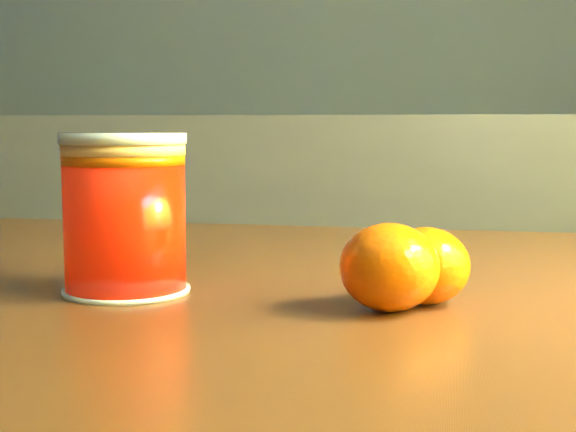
# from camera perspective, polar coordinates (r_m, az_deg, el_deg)

# --- Properties ---
(kitchen_counter) EXTENTS (3.15, 0.60, 0.90)m
(kitchen_counter) POSITION_cam_1_polar(r_m,az_deg,el_deg) (1.96, -16.35, -6.51)
(kitchen_counter) COLOR #4B4B50
(kitchen_counter) RESTS_ON ground
(table) EXTENTS (1.06, 0.77, 0.76)m
(table) POSITION_cam_1_polar(r_m,az_deg,el_deg) (0.62, 5.14, -13.99)
(table) COLOR #5D3417
(table) RESTS_ON ground
(juice_glass) EXTENTS (0.09, 0.09, 0.11)m
(juice_glass) POSITION_cam_1_polar(r_m,az_deg,el_deg) (0.58, -11.52, 0.10)
(juice_glass) COLOR #FF1C05
(juice_glass) RESTS_ON table
(orange_front) EXTENTS (0.08, 0.08, 0.05)m
(orange_front) POSITION_cam_1_polar(r_m,az_deg,el_deg) (0.54, 9.79, -3.50)
(orange_front) COLOR #F15E04
(orange_front) RESTS_ON table
(orange_back) EXTENTS (0.07, 0.07, 0.06)m
(orange_back) POSITION_cam_1_polar(r_m,az_deg,el_deg) (0.52, 7.23, -3.63)
(orange_back) COLOR #F15E04
(orange_back) RESTS_ON table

